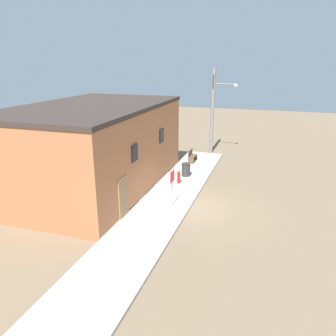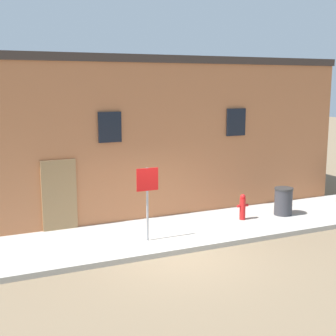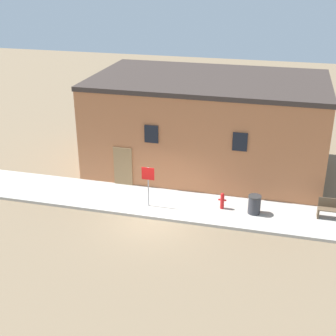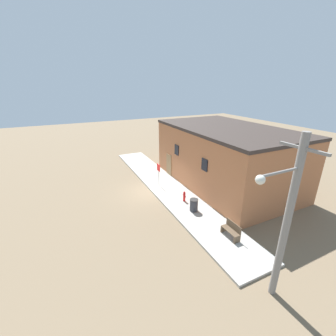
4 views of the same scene
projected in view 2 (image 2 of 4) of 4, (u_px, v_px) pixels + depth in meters
name	position (u px, v px, depth m)	size (l,w,h in m)	color
ground_plane	(177.00, 255.00, 11.99)	(80.00, 80.00, 0.00)	#7A664C
sidewalk	(155.00, 236.00, 13.31)	(21.74, 2.97, 0.14)	#B2ADA3
brick_building	(135.00, 129.00, 18.06)	(12.56, 7.51, 5.20)	#B26B42
fire_hydrant	(243.00, 207.00, 14.56)	(0.39, 0.18, 0.81)	red
stop_sign	(147.00, 191.00, 12.43)	(0.61, 0.06, 2.00)	gray
trash_bin	(283.00, 201.00, 15.09)	(0.60, 0.60, 0.89)	#333338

